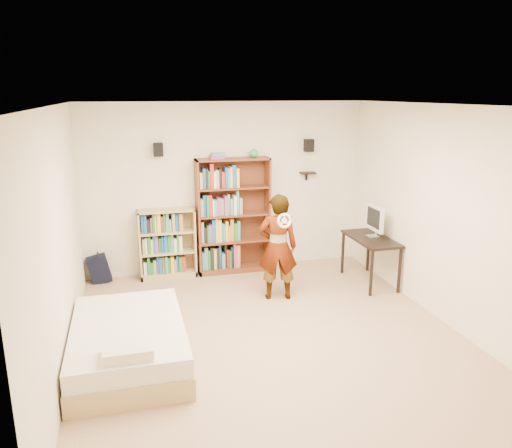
{
  "coord_description": "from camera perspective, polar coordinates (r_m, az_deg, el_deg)",
  "views": [
    {
      "loc": [
        -1.55,
        -5.22,
        2.84
      ],
      "look_at": [
        -0.01,
        0.6,
        1.24
      ],
      "focal_mm": 35.0,
      "sensor_mm": 36.0,
      "label": 1
    }
  ],
  "objects": [
    {
      "name": "ground",
      "position": [
        6.14,
        1.56,
        -12.66
      ],
      "size": [
        4.5,
        5.0,
        0.01
      ],
      "primitive_type": "cube",
      "color": "tan",
      "rests_on": "ground"
    },
    {
      "name": "room_shell",
      "position": [
        5.55,
        1.68,
        3.69
      ],
      "size": [
        4.52,
        5.02,
        2.71
      ],
      "color": "white",
      "rests_on": "ground"
    },
    {
      "name": "crown_molding",
      "position": [
        5.45,
        1.76,
        13.11
      ],
      "size": [
        4.5,
        5.0,
        0.06
      ],
      "color": "silver",
      "rests_on": "room_shell"
    },
    {
      "name": "navy_bag",
      "position": [
        8.02,
        -17.5,
        -4.88
      ],
      "size": [
        0.34,
        0.23,
        0.45
      ],
      "primitive_type": null,
      "rotation": [
        0.0,
        0.0,
        0.04
      ],
      "color": "black",
      "rests_on": "ground"
    },
    {
      "name": "speaker_left",
      "position": [
        7.68,
        -11.11,
        8.34
      ],
      "size": [
        0.14,
        0.12,
        0.2
      ],
      "primitive_type": "cube",
      "color": "black",
      "rests_on": "room_shell"
    },
    {
      "name": "person",
      "position": [
        6.93,
        2.5,
        -2.65
      ],
      "size": [
        0.61,
        0.46,
        1.5
      ],
      "primitive_type": "imported",
      "rotation": [
        0.0,
        0.0,
        2.95
      ],
      "color": "black",
      "rests_on": "ground"
    },
    {
      "name": "wall_shelf",
      "position": [
        8.26,
        5.96,
        5.83
      ],
      "size": [
        0.25,
        0.16,
        0.02
      ],
      "primitive_type": "cube",
      "color": "black",
      "rests_on": "room_shell"
    },
    {
      "name": "tall_bookshelf",
      "position": [
        7.96,
        -2.62,
        0.91
      ],
      "size": [
        1.16,
        0.34,
        1.84
      ],
      "primitive_type": null,
      "color": "brown",
      "rests_on": "ground"
    },
    {
      "name": "low_bookshelf",
      "position": [
        7.92,
        -10.1,
        -2.2
      ],
      "size": [
        0.87,
        0.33,
        1.09
      ],
      "primitive_type": null,
      "color": "tan",
      "rests_on": "ground"
    },
    {
      "name": "wii_wheel",
      "position": [
        6.55,
        3.27,
        0.37
      ],
      "size": [
        0.2,
        0.08,
        0.2
      ],
      "primitive_type": "torus",
      "rotation": [
        1.36,
        0.0,
        0.0
      ],
      "color": "silver",
      "rests_on": "person"
    },
    {
      "name": "speaker_right",
      "position": [
        8.2,
        6.07,
        8.92
      ],
      "size": [
        0.14,
        0.12,
        0.2
      ],
      "primitive_type": "cube",
      "color": "black",
      "rests_on": "room_shell"
    },
    {
      "name": "imac",
      "position": [
        7.7,
        13.28,
        0.29
      ],
      "size": [
        0.14,
        0.48,
        0.47
      ],
      "primitive_type": null,
      "rotation": [
        0.0,
        0.0,
        0.1
      ],
      "color": "silver",
      "rests_on": "computer_desk"
    },
    {
      "name": "daybed",
      "position": [
        5.67,
        -14.37,
        -12.52
      ],
      "size": [
        1.19,
        1.84,
        0.54
      ],
      "primitive_type": null,
      "color": "silver",
      "rests_on": "ground"
    },
    {
      "name": "computer_desk",
      "position": [
        7.81,
        12.87,
        -4.04
      ],
      "size": [
        0.52,
        1.05,
        0.71
      ],
      "primitive_type": null,
      "color": "black",
      "rests_on": "ground"
    }
  ]
}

